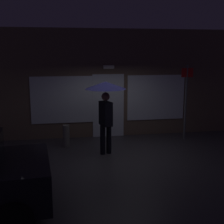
# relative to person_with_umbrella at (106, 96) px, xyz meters

# --- Properties ---
(ground_plane) EXTENTS (18.00, 18.00, 0.00)m
(ground_plane) POSITION_rel_person_with_umbrella_xyz_m (0.37, -0.32, -1.72)
(ground_plane) COLOR #38353A
(building_facade) EXTENTS (9.76, 0.48, 3.73)m
(building_facade) POSITION_rel_person_with_umbrella_xyz_m (0.37, 2.02, 0.13)
(building_facade) COLOR brown
(building_facade) RESTS_ON ground
(person_with_umbrella) EXTENTS (1.17, 1.17, 2.13)m
(person_with_umbrella) POSITION_rel_person_with_umbrella_xyz_m (0.00, 0.00, 0.00)
(person_with_umbrella) COLOR black
(person_with_umbrella) RESTS_ON ground
(street_sign_post) EXTENTS (0.40, 0.07, 2.53)m
(street_sign_post) POSITION_rel_person_with_umbrella_xyz_m (2.90, 1.09, -0.29)
(street_sign_post) COLOR #595B60
(street_sign_post) RESTS_ON ground
(sidewalk_bollard) EXTENTS (0.21, 0.21, 0.70)m
(sidewalk_bollard) POSITION_rel_person_with_umbrella_xyz_m (-1.13, 0.88, -1.37)
(sidewalk_bollard) COLOR slate
(sidewalk_bollard) RESTS_ON ground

